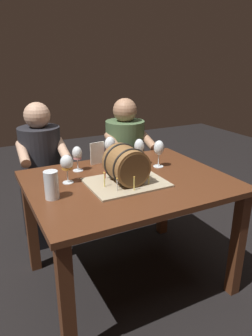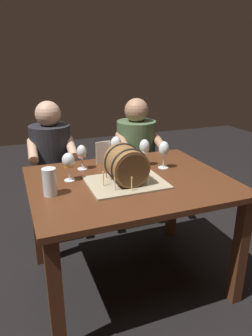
% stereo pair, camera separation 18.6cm
% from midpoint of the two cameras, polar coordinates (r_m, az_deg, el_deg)
% --- Properties ---
extents(ground_plane, '(8.00, 8.00, 0.00)m').
position_cam_midpoint_polar(ground_plane, '(2.35, 3.03, -19.64)').
color(ground_plane, black).
extents(dining_table, '(1.24, 0.97, 0.76)m').
position_cam_midpoint_polar(dining_table, '(2.00, 3.37, -5.21)').
color(dining_table, '#562D19').
rests_on(dining_table, ground).
extents(barrel_cake, '(0.46, 0.36, 0.24)m').
position_cam_midpoint_polar(barrel_cake, '(1.86, 2.86, 0.10)').
color(barrel_cake, tan).
rests_on(barrel_cake, dining_table).
extents(wine_glass_white, '(0.07, 0.07, 0.19)m').
position_cam_midpoint_polar(wine_glass_white, '(2.17, 5.85, 3.68)').
color(wine_glass_white, white).
rests_on(wine_glass_white, dining_table).
extents(wine_glass_empty, '(0.07, 0.07, 0.19)m').
position_cam_midpoint_polar(wine_glass_empty, '(2.15, 9.44, 3.31)').
color(wine_glass_empty, white).
rests_on(wine_glass_empty, dining_table).
extents(wine_glass_amber, '(0.08, 0.08, 0.18)m').
position_cam_midpoint_polar(wine_glass_amber, '(1.92, -7.78, 1.11)').
color(wine_glass_amber, white).
rests_on(wine_glass_amber, dining_table).
extents(wine_glass_red, '(0.08, 0.08, 0.19)m').
position_cam_midpoint_polar(wine_glass_red, '(2.24, 0.54, 4.23)').
color(wine_glass_red, white).
rests_on(wine_glass_red, dining_table).
extents(wine_glass_rose, '(0.07, 0.07, 0.17)m').
position_cam_midpoint_polar(wine_glass_rose, '(2.11, -5.63, 2.72)').
color(wine_glass_rose, white).
rests_on(wine_glass_rose, dining_table).
extents(beer_pint, '(0.08, 0.08, 0.16)m').
position_cam_midpoint_polar(beer_pint, '(1.75, -10.85, -2.80)').
color(beer_pint, white).
rests_on(beer_pint, dining_table).
extents(menu_card, '(0.11, 0.02, 0.16)m').
position_cam_midpoint_polar(menu_card, '(2.23, -1.82, 2.84)').
color(menu_card, silver).
rests_on(menu_card, dining_table).
extents(person_seated_left, '(0.38, 0.47, 1.17)m').
position_cam_midpoint_polar(person_seated_left, '(2.64, -11.19, -1.83)').
color(person_seated_left, black).
rests_on(person_seated_left, ground).
extents(person_seated_right, '(0.41, 0.50, 1.15)m').
position_cam_midpoint_polar(person_seated_right, '(2.85, 3.71, 0.22)').
color(person_seated_right, '#2A3A24').
rests_on(person_seated_right, ground).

